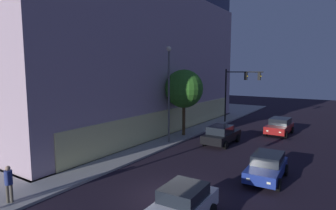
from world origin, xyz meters
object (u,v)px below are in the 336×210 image
object	(u,v)px
traffic_light_far_corner	(239,85)
car_blue	(267,166)
car_black	(221,135)
pedestrian_waiting	(9,181)
modern_building	(98,51)
sidewalk_tree	(184,89)
car_white	(181,206)
street_lamp_sidewalk	(169,83)
car_red	(279,126)

from	to	relation	value
traffic_light_far_corner	car_blue	distance (m)	18.34
car_black	pedestrian_waiting	bearing A→B (deg)	165.89
modern_building	sidewalk_tree	size ratio (longest dim) A/B	4.85
pedestrian_waiting	car_black	bearing A→B (deg)	-14.11
car_black	sidewalk_tree	bearing A→B (deg)	81.03
car_white	traffic_light_far_corner	bearing A→B (deg)	13.67
street_lamp_sidewalk	car_white	world-z (taller)	street_lamp_sidewalk
traffic_light_far_corner	street_lamp_sidewalk	xyz separation A→B (m)	(-12.55, 2.00, 0.58)
modern_building	pedestrian_waiting	world-z (taller)	modern_building
sidewalk_tree	car_blue	distance (m)	12.55
car_blue	car_red	xyz separation A→B (m)	(13.09, 1.96, 0.06)
modern_building	pedestrian_waiting	size ratio (longest dim) A/B	17.11
sidewalk_tree	car_blue	size ratio (longest dim) A/B	1.49
modern_building	pedestrian_waiting	bearing A→B (deg)	-144.56
traffic_light_far_corner	sidewalk_tree	world-z (taller)	traffic_light_far_corner
street_lamp_sidewalk	car_white	distance (m)	14.08
street_lamp_sidewalk	pedestrian_waiting	world-z (taller)	street_lamp_sidewalk
traffic_light_far_corner	street_lamp_sidewalk	world-z (taller)	street_lamp_sidewalk
car_red	sidewalk_tree	bearing A→B (deg)	128.70
car_blue	car_red	bearing A→B (deg)	8.50
sidewalk_tree	car_black	distance (m)	5.83
traffic_light_far_corner	sidewalk_tree	bearing A→B (deg)	166.41
pedestrian_waiting	car_red	world-z (taller)	pedestrian_waiting
car_white	car_red	xyz separation A→B (m)	(20.24, 0.17, 0.05)
modern_building	car_black	distance (m)	18.62
traffic_light_far_corner	car_black	bearing A→B (deg)	-168.79
car_blue	car_white	bearing A→B (deg)	165.99
traffic_light_far_corner	car_red	world-z (taller)	traffic_light_far_corner
street_lamp_sidewalk	sidewalk_tree	size ratio (longest dim) A/B	1.30
pedestrian_waiting	car_blue	size ratio (longest dim) A/B	0.42
car_red	modern_building	bearing A→B (deg)	105.63
traffic_light_far_corner	car_red	xyz separation A→B (m)	(-3.17, -5.52, -3.99)
car_black	modern_building	bearing A→B (deg)	85.69
car_blue	car_black	bearing A→B (deg)	41.61
traffic_light_far_corner	car_white	world-z (taller)	traffic_light_far_corner
car_blue	traffic_light_far_corner	bearing A→B (deg)	24.70
car_white	car_blue	distance (m)	7.37
modern_building	traffic_light_far_corner	bearing A→B (deg)	-59.05
car_red	car_black	bearing A→B (deg)	153.03
car_blue	street_lamp_sidewalk	bearing A→B (deg)	68.68
car_white	car_red	bearing A→B (deg)	0.49
modern_building	car_white	bearing A→B (deg)	-125.53
street_lamp_sidewalk	car_red	distance (m)	12.87
modern_building	car_black	size ratio (longest dim) A/B	6.78
sidewalk_tree	car_red	size ratio (longest dim) A/B	1.46
sidewalk_tree	pedestrian_waiting	size ratio (longest dim) A/B	3.52
modern_building	sidewalk_tree	world-z (taller)	modern_building
traffic_light_far_corner	car_red	bearing A→B (deg)	-119.83
traffic_light_far_corner	car_blue	size ratio (longest dim) A/B	1.51
modern_building	street_lamp_sidewalk	world-z (taller)	modern_building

